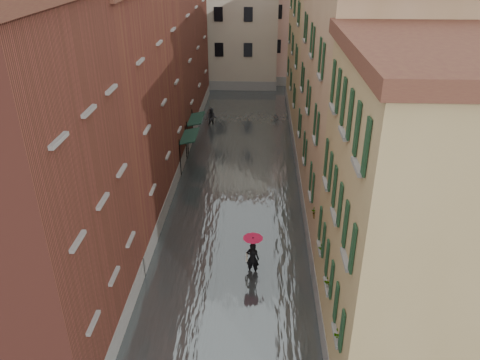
# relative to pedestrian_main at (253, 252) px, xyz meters

# --- Properties ---
(ground) EXTENTS (120.00, 120.00, 0.00)m
(ground) POSITION_rel_pedestrian_main_xyz_m (-1.15, -2.67, -1.24)
(ground) COLOR #545456
(ground) RESTS_ON ground
(floodwater) EXTENTS (10.00, 60.00, 0.20)m
(floodwater) POSITION_rel_pedestrian_main_xyz_m (-1.15, 10.33, -1.14)
(floodwater) COLOR #4D5555
(floodwater) RESTS_ON ground
(building_left_near) EXTENTS (6.00, 8.00, 13.00)m
(building_left_near) POSITION_rel_pedestrian_main_xyz_m (-8.15, -4.67, 5.26)
(building_left_near) COLOR brown
(building_left_near) RESTS_ON ground
(building_left_mid) EXTENTS (6.00, 14.00, 12.50)m
(building_left_mid) POSITION_rel_pedestrian_main_xyz_m (-8.15, 6.33, 5.01)
(building_left_mid) COLOR brown
(building_left_mid) RESTS_ON ground
(building_left_far) EXTENTS (6.00, 16.00, 14.00)m
(building_left_far) POSITION_rel_pedestrian_main_xyz_m (-8.15, 21.33, 5.76)
(building_left_far) COLOR brown
(building_left_far) RESTS_ON ground
(building_right_near) EXTENTS (6.00, 8.00, 11.50)m
(building_right_near) POSITION_rel_pedestrian_main_xyz_m (5.85, -4.67, 4.51)
(building_right_near) COLOR #9E8451
(building_right_near) RESTS_ON ground
(building_right_mid) EXTENTS (6.00, 14.00, 13.00)m
(building_right_mid) POSITION_rel_pedestrian_main_xyz_m (5.85, 6.33, 5.26)
(building_right_mid) COLOR tan
(building_right_mid) RESTS_ON ground
(building_right_far) EXTENTS (6.00, 16.00, 11.50)m
(building_right_far) POSITION_rel_pedestrian_main_xyz_m (5.85, 21.33, 4.51)
(building_right_far) COLOR #9E8451
(building_right_far) RESTS_ON ground
(building_end_cream) EXTENTS (12.00, 9.00, 13.00)m
(building_end_cream) POSITION_rel_pedestrian_main_xyz_m (-4.15, 35.33, 5.26)
(building_end_cream) COLOR #B8AF92
(building_end_cream) RESTS_ON ground
(building_end_pink) EXTENTS (10.00, 9.00, 12.00)m
(building_end_pink) POSITION_rel_pedestrian_main_xyz_m (4.85, 37.33, 4.76)
(building_end_pink) COLOR tan
(building_end_pink) RESTS_ON ground
(awning_near) EXTENTS (1.09, 2.74, 2.80)m
(awning_near) POSITION_rel_pedestrian_main_xyz_m (-4.64, 11.55, 1.22)
(awning_near) COLOR #152F24
(awning_near) RESTS_ON ground
(awning_far) EXTENTS (1.09, 2.85, 2.80)m
(awning_far) POSITION_rel_pedestrian_main_xyz_m (-4.63, 15.05, 1.22)
(awning_far) COLOR #152F24
(awning_far) RESTS_ON ground
(window_planters) EXTENTS (0.59, 8.55, 0.84)m
(window_planters) POSITION_rel_pedestrian_main_xyz_m (2.97, -3.42, 2.27)
(window_planters) COLOR brown
(window_planters) RESTS_ON ground
(pedestrian_main) EXTENTS (0.96, 0.96, 2.06)m
(pedestrian_main) POSITION_rel_pedestrian_main_xyz_m (0.00, 0.00, 0.00)
(pedestrian_main) COLOR black
(pedestrian_main) RESTS_ON ground
(pedestrian_far) EXTENTS (0.91, 0.74, 1.76)m
(pedestrian_far) POSITION_rel_pedestrian_main_xyz_m (-3.93, 19.94, -0.36)
(pedestrian_far) COLOR black
(pedestrian_far) RESTS_ON ground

